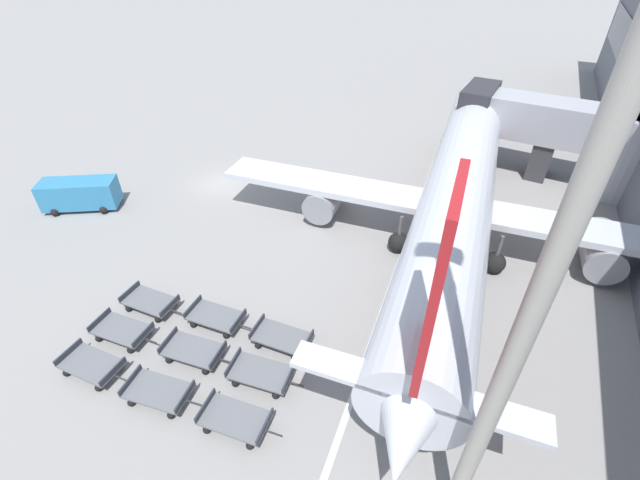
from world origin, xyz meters
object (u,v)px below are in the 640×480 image
object	(u,v)px
airplane	(459,191)
baggage_dolly_row_mid_a_col_a	(122,331)
baggage_dolly_row_near_col_a	(92,365)
baggage_dolly_row_mid_a_col_c	(261,373)
baggage_dolly_row_near_col_b	(159,392)
baggage_dolly_row_mid_b_col_a	(150,302)
baggage_dolly_row_mid_b_col_b	(216,317)
baggage_dolly_row_mid_a_col_b	(194,351)
baggage_dolly_row_mid_b_col_c	(282,338)
baggage_dolly_row_near_col_c	(235,419)
service_van	(80,194)
apron_light_mast	(575,212)

from	to	relation	value
airplane	baggage_dolly_row_mid_a_col_a	bearing A→B (deg)	-129.72
baggage_dolly_row_near_col_a	baggage_dolly_row_mid_a_col_c	xyz separation A→B (m)	(7.71, 3.08, 0.00)
baggage_dolly_row_mid_a_col_a	baggage_dolly_row_near_col_b	bearing A→B (deg)	-25.38
baggage_dolly_row_mid_b_col_a	baggage_dolly_row_mid_b_col_b	xyz separation A→B (m)	(4.06, 0.63, 0.00)
baggage_dolly_row_mid_a_col_b	baggage_dolly_row_mid_b_col_c	size ratio (longest dim) A/B	1.01
airplane	baggage_dolly_row_mid_a_col_a	world-z (taller)	airplane
baggage_dolly_row_near_col_c	baggage_dolly_row_mid_b_col_c	distance (m)	4.83
baggage_dolly_row_mid_b_col_c	baggage_dolly_row_mid_a_col_b	bearing A→B (deg)	-144.12
baggage_dolly_row_mid_b_col_c	baggage_dolly_row_near_col_b	bearing A→B (deg)	-124.62
baggage_dolly_row_mid_a_col_b	airplane	bearing A→B (deg)	59.29
service_van	baggage_dolly_row_mid_a_col_c	world-z (taller)	service_van
baggage_dolly_row_mid_a_col_a	baggage_dolly_row_mid_a_col_c	world-z (taller)	same
baggage_dolly_row_near_col_b	baggage_dolly_row_mid_a_col_a	bearing A→B (deg)	154.62
baggage_dolly_row_near_col_c	baggage_dolly_row_mid_b_col_c	xyz separation A→B (m)	(-0.38, 4.82, 0.00)
baggage_dolly_row_mid_a_col_c	baggage_dolly_row_mid_b_col_a	size ratio (longest dim) A/B	1.01
airplane	baggage_dolly_row_mid_b_col_a	xyz separation A→B (m)	(-13.99, -14.37, -3.10)
baggage_dolly_row_mid_a_col_c	baggage_dolly_row_near_col_b	bearing A→B (deg)	-142.66
service_van	baggage_dolly_row_mid_b_col_a	size ratio (longest dim) A/B	1.55
baggage_dolly_row_near_col_c	baggage_dolly_row_mid_a_col_a	distance (m)	8.42
baggage_dolly_row_near_col_a	baggage_dolly_row_mid_a_col_a	distance (m)	2.29
airplane	baggage_dolly_row_mid_a_col_c	world-z (taller)	airplane
baggage_dolly_row_near_col_b	baggage_dolly_row_mid_b_col_a	bearing A→B (deg)	136.03
apron_light_mast	baggage_dolly_row_near_col_b	bearing A→B (deg)	-176.32
baggage_dolly_row_near_col_a	baggage_dolly_row_mid_b_col_a	xyz separation A→B (m)	(-0.49, 4.53, 0.00)
baggage_dolly_row_mid_b_col_a	apron_light_mast	world-z (taller)	apron_light_mast
service_van	baggage_dolly_row_near_col_c	bearing A→B (deg)	-25.81
baggage_dolly_row_mid_b_col_a	baggage_dolly_row_near_col_a	bearing A→B (deg)	-83.86
service_van	baggage_dolly_row_mid_b_col_b	world-z (taller)	service_van
baggage_dolly_row_near_col_a	baggage_dolly_row_near_col_c	size ratio (longest dim) A/B	0.99
service_van	apron_light_mast	world-z (taller)	apron_light_mast
baggage_dolly_row_mid_a_col_b	apron_light_mast	distance (m)	18.50
service_van	baggage_dolly_row_mid_a_col_a	size ratio (longest dim) A/B	1.54
baggage_dolly_row_near_col_a	baggage_dolly_row_mid_a_col_a	bearing A→B (deg)	98.08
baggage_dolly_row_near_col_c	baggage_dolly_row_mid_a_col_c	bearing A→B (deg)	95.03
baggage_dolly_row_mid_b_col_b	baggage_dolly_row_mid_b_col_c	xyz separation A→B (m)	(3.97, 0.25, 0.00)
baggage_dolly_row_mid_a_col_b	baggage_dolly_row_mid_a_col_c	size ratio (longest dim) A/B	1.00
baggage_dolly_row_near_col_a	baggage_dolly_row_mid_b_col_c	distance (m)	9.28
baggage_dolly_row_mid_a_col_c	baggage_dolly_row_near_col_a	bearing A→B (deg)	-158.22
baggage_dolly_row_mid_b_col_c	apron_light_mast	distance (m)	16.62
service_van	baggage_dolly_row_mid_b_col_c	xyz separation A→B (m)	(20.38, -5.23, -0.77)
baggage_dolly_row_near_col_c	airplane	bearing A→B (deg)	73.07
baggage_dolly_row_mid_a_col_c	baggage_dolly_row_mid_b_col_a	bearing A→B (deg)	169.97
baggage_dolly_row_near_col_b	baggage_dolly_row_mid_a_col_a	size ratio (longest dim) A/B	1.01
baggage_dolly_row_near_col_a	baggage_dolly_row_mid_b_col_b	xyz separation A→B (m)	(3.58, 5.15, 0.00)
baggage_dolly_row_mid_b_col_c	baggage_dolly_row_near_col_a	bearing A→B (deg)	-144.37
baggage_dolly_row_near_col_a	baggage_dolly_row_mid_b_col_a	world-z (taller)	same
baggage_dolly_row_mid_a_col_b	apron_light_mast	world-z (taller)	apron_light_mast
baggage_dolly_row_near_col_b	baggage_dolly_row_mid_b_col_a	world-z (taller)	same
baggage_dolly_row_mid_a_col_b	baggage_dolly_row_mid_a_col_c	world-z (taller)	same
baggage_dolly_row_near_col_b	baggage_dolly_row_mid_a_col_b	bearing A→B (deg)	90.89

